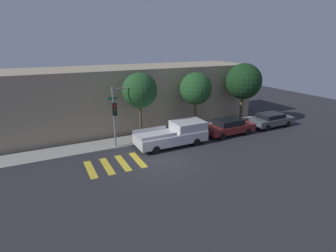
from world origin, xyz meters
TOP-DOWN VIEW (x-y plane):
  - ground_plane at (0.00, 0.00)m, footprint 60.00×60.00m
  - sidewalk at (0.00, 4.27)m, footprint 26.00×2.14m
  - building_row at (0.00, 8.74)m, footprint 26.00×6.00m
  - crosswalk at (-2.83, 0.80)m, footprint 3.58×2.60m
  - traffic_light_pole at (-1.61, 3.37)m, footprint 2.10×0.56m
  - pickup_truck at (2.29, 2.10)m, footprint 5.44×2.12m
  - sedan_near_corner at (7.46, 2.10)m, footprint 4.32×1.84m
  - sedan_middle at (12.40, 2.10)m, footprint 4.23×1.82m
  - tree_near_corner at (0.29, 4.15)m, footprint 2.69×2.69m
  - tree_midblock at (5.33, 4.15)m, footprint 2.72×2.72m
  - tree_far_end at (10.55, 4.15)m, footprint 3.32×3.32m

SIDE VIEW (x-z plane):
  - ground_plane at x=0.00m, z-range 0.00..0.00m
  - crosswalk at x=-2.83m, z-range 0.00..0.00m
  - sidewalk at x=0.00m, z-range 0.00..0.14m
  - sedan_middle at x=12.40m, z-range 0.05..1.34m
  - sedan_near_corner at x=7.46m, z-range 0.04..1.40m
  - pickup_truck at x=2.29m, z-range 0.00..1.74m
  - building_row at x=0.00m, z-range 0.00..5.44m
  - traffic_light_pole at x=-1.61m, z-range 0.89..5.48m
  - tree_midblock at x=5.33m, z-range 1.22..6.41m
  - tree_near_corner at x=0.29m, z-range 1.34..6.76m
  - tree_far_end at x=10.55m, z-range 1.21..6.96m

